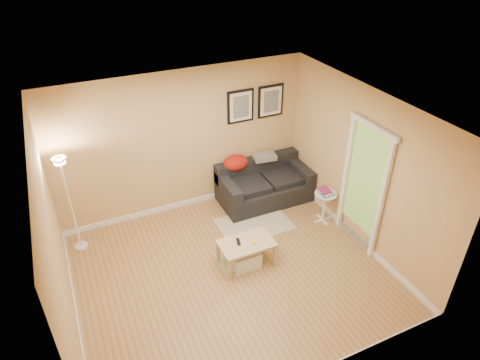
{
  "coord_description": "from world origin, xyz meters",
  "views": [
    {
      "loc": [
        -1.86,
        -4.35,
        4.66
      ],
      "look_at": [
        0.55,
        0.85,
        1.05
      ],
      "focal_mm": 31.63,
      "sensor_mm": 36.0,
      "label": 1
    }
  ],
  "objects_px": {
    "side_table": "(324,207)",
    "floor_lamp": "(71,207)",
    "book_stack": "(325,191)",
    "sofa": "(265,183)",
    "coffee_table": "(246,253)",
    "storage_bin": "(245,259)"
  },
  "relations": [
    {
      "from": "side_table",
      "to": "floor_lamp",
      "type": "xyz_separation_m",
      "value": [
        -4.02,
        1.09,
        0.5
      ]
    },
    {
      "from": "book_stack",
      "to": "sofa",
      "type": "bearing_deg",
      "value": 120.45
    },
    {
      "from": "sofa",
      "to": "book_stack",
      "type": "distance_m",
      "value": 1.22
    },
    {
      "from": "coffee_table",
      "to": "book_stack",
      "type": "bearing_deg",
      "value": 3.33
    },
    {
      "from": "side_table",
      "to": "storage_bin",
      "type": "bearing_deg",
      "value": -165.55
    },
    {
      "from": "side_table",
      "to": "sofa",
      "type": "bearing_deg",
      "value": 121.91
    },
    {
      "from": "coffee_table",
      "to": "side_table",
      "type": "bearing_deg",
      "value": 2.84
    },
    {
      "from": "storage_bin",
      "to": "book_stack",
      "type": "height_order",
      "value": "book_stack"
    },
    {
      "from": "coffee_table",
      "to": "floor_lamp",
      "type": "bearing_deg",
      "value": 136.48
    },
    {
      "from": "book_stack",
      "to": "floor_lamp",
      "type": "distance_m",
      "value": 4.15
    },
    {
      "from": "coffee_table",
      "to": "floor_lamp",
      "type": "height_order",
      "value": "floor_lamp"
    },
    {
      "from": "sofa",
      "to": "coffee_table",
      "type": "bearing_deg",
      "value": -126.72
    },
    {
      "from": "sofa",
      "to": "floor_lamp",
      "type": "xyz_separation_m",
      "value": [
        -3.38,
        0.06,
        0.42
      ]
    },
    {
      "from": "sofa",
      "to": "coffee_table",
      "type": "distance_m",
      "value": 1.8
    },
    {
      "from": "side_table",
      "to": "book_stack",
      "type": "height_order",
      "value": "book_stack"
    },
    {
      "from": "sofa",
      "to": "book_stack",
      "type": "relative_size",
      "value": 6.36
    },
    {
      "from": "coffee_table",
      "to": "storage_bin",
      "type": "distance_m",
      "value": 0.09
    },
    {
      "from": "sofa",
      "to": "side_table",
      "type": "relative_size",
      "value": 2.89
    },
    {
      "from": "sofa",
      "to": "floor_lamp",
      "type": "bearing_deg",
      "value": 178.92
    },
    {
      "from": "side_table",
      "to": "floor_lamp",
      "type": "distance_m",
      "value": 4.2
    },
    {
      "from": "storage_bin",
      "to": "book_stack",
      "type": "relative_size",
      "value": 1.72
    },
    {
      "from": "floor_lamp",
      "to": "sofa",
      "type": "bearing_deg",
      "value": -1.08
    }
  ]
}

